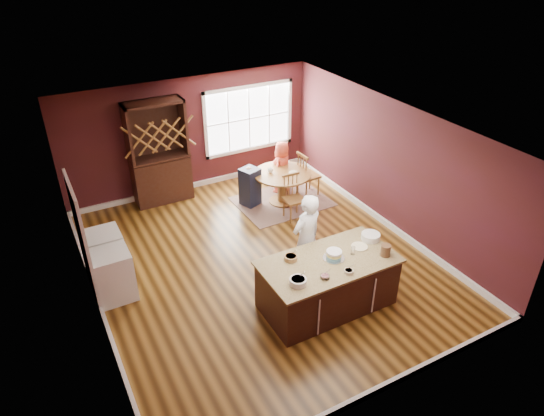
{
  "coord_description": "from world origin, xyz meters",
  "views": [
    {
      "loc": [
        -3.36,
        -6.72,
        5.59
      ],
      "look_at": [
        0.31,
        0.09,
        1.05
      ],
      "focal_mm": 32.0,
      "sensor_mm": 36.0,
      "label": 1
    }
  ],
  "objects_px": {
    "hutch": "(159,153)",
    "dryer": "(105,255)",
    "chair_south": "(294,198)",
    "high_chair": "(250,186)",
    "kitchen_island": "(327,284)",
    "layer_cake": "(334,255)",
    "chair_east": "(309,173)",
    "seated_woman": "(282,167)",
    "dining_table": "(282,181)",
    "baker": "(306,239)",
    "toddler": "(246,171)",
    "washer": "(113,275)",
    "chair_north": "(276,166)"
  },
  "relations": [
    {
      "from": "hutch",
      "to": "dryer",
      "type": "xyz_separation_m",
      "value": [
        -1.77,
        -2.3,
        -0.72
      ]
    },
    {
      "from": "chair_south",
      "to": "high_chair",
      "type": "bearing_deg",
      "value": 121.64
    },
    {
      "from": "kitchen_island",
      "to": "chair_south",
      "type": "distance_m",
      "value": 2.84
    },
    {
      "from": "kitchen_island",
      "to": "layer_cake",
      "type": "height_order",
      "value": "layer_cake"
    },
    {
      "from": "chair_east",
      "to": "seated_woman",
      "type": "height_order",
      "value": "seated_woman"
    },
    {
      "from": "dining_table",
      "to": "seated_woman",
      "type": "bearing_deg",
      "value": 61.91
    },
    {
      "from": "baker",
      "to": "layer_cake",
      "type": "height_order",
      "value": "baker"
    },
    {
      "from": "toddler",
      "to": "washer",
      "type": "xyz_separation_m",
      "value": [
        -3.4,
        -1.87,
        -0.36
      ]
    },
    {
      "from": "seated_woman",
      "to": "high_chair",
      "type": "height_order",
      "value": "seated_woman"
    },
    {
      "from": "layer_cake",
      "to": "seated_woman",
      "type": "xyz_separation_m",
      "value": [
        1.22,
        3.87,
        -0.36
      ]
    },
    {
      "from": "high_chair",
      "to": "dryer",
      "type": "bearing_deg",
      "value": 178.85
    },
    {
      "from": "dining_table",
      "to": "layer_cake",
      "type": "distance_m",
      "value": 3.58
    },
    {
      "from": "dining_table",
      "to": "dryer",
      "type": "distance_m",
      "value": 4.24
    },
    {
      "from": "high_chair",
      "to": "washer",
      "type": "height_order",
      "value": "high_chair"
    },
    {
      "from": "high_chair",
      "to": "toddler",
      "type": "bearing_deg",
      "value": 102.72
    },
    {
      "from": "kitchen_island",
      "to": "washer",
      "type": "relative_size",
      "value": 2.45
    },
    {
      "from": "dryer",
      "to": "dining_table",
      "type": "bearing_deg",
      "value": 12.01
    },
    {
      "from": "baker",
      "to": "layer_cake",
      "type": "xyz_separation_m",
      "value": [
        0.06,
        -0.75,
        0.13
      ]
    },
    {
      "from": "dining_table",
      "to": "high_chair",
      "type": "relative_size",
      "value": 1.4
    },
    {
      "from": "chair_south",
      "to": "washer",
      "type": "distance_m",
      "value": 4.1
    },
    {
      "from": "chair_east",
      "to": "washer",
      "type": "height_order",
      "value": "chair_east"
    },
    {
      "from": "seated_woman",
      "to": "dining_table",
      "type": "bearing_deg",
      "value": 25.46
    },
    {
      "from": "hutch",
      "to": "toddler",
      "type": "bearing_deg",
      "value": -33.27
    },
    {
      "from": "seated_woman",
      "to": "high_chair",
      "type": "distance_m",
      "value": 0.98
    },
    {
      "from": "kitchen_island",
      "to": "hutch",
      "type": "relative_size",
      "value": 0.94
    },
    {
      "from": "kitchen_island",
      "to": "dryer",
      "type": "height_order",
      "value": "dryer"
    },
    {
      "from": "dining_table",
      "to": "high_chair",
      "type": "bearing_deg",
      "value": 159.27
    },
    {
      "from": "seated_woman",
      "to": "high_chair",
      "type": "xyz_separation_m",
      "value": [
        -0.94,
        -0.2,
        -0.17
      ]
    },
    {
      "from": "high_chair",
      "to": "dryer",
      "type": "relative_size",
      "value": 1.01
    },
    {
      "from": "chair_east",
      "to": "hutch",
      "type": "bearing_deg",
      "value": 63.03
    },
    {
      "from": "dining_table",
      "to": "chair_east",
      "type": "distance_m",
      "value": 0.73
    },
    {
      "from": "kitchen_island",
      "to": "high_chair",
      "type": "distance_m",
      "value": 3.71
    },
    {
      "from": "chair_east",
      "to": "baker",
      "type": "bearing_deg",
      "value": 143.86
    },
    {
      "from": "kitchen_island",
      "to": "chair_north",
      "type": "xyz_separation_m",
      "value": [
        1.36,
        4.26,
        0.07
      ]
    },
    {
      "from": "hutch",
      "to": "layer_cake",
      "type": "bearing_deg",
      "value": -73.81
    },
    {
      "from": "washer",
      "to": "layer_cake",
      "type": "bearing_deg",
      "value": -30.75
    },
    {
      "from": "high_chair",
      "to": "toddler",
      "type": "relative_size",
      "value": 3.59
    },
    {
      "from": "seated_woman",
      "to": "dryer",
      "type": "bearing_deg",
      "value": -19.47
    },
    {
      "from": "chair_south",
      "to": "kitchen_island",
      "type": "bearing_deg",
      "value": -107.1
    },
    {
      "from": "seated_woman",
      "to": "toddler",
      "type": "xyz_separation_m",
      "value": [
        -0.99,
        -0.11,
        0.17
      ]
    },
    {
      "from": "chair_south",
      "to": "layer_cake",
      "type": "bearing_deg",
      "value": -105.18
    },
    {
      "from": "chair_east",
      "to": "dryer",
      "type": "relative_size",
      "value": 1.18
    },
    {
      "from": "kitchen_island",
      "to": "chair_east",
      "type": "bearing_deg",
      "value": 62.44
    },
    {
      "from": "kitchen_island",
      "to": "chair_east",
      "type": "xyz_separation_m",
      "value": [
        1.81,
        3.47,
        0.11
      ]
    },
    {
      "from": "chair_south",
      "to": "dryer",
      "type": "relative_size",
      "value": 1.11
    },
    {
      "from": "baker",
      "to": "chair_north",
      "type": "relative_size",
      "value": 1.71
    },
    {
      "from": "kitchen_island",
      "to": "baker",
      "type": "xyz_separation_m",
      "value": [
        0.05,
        0.77,
        0.43
      ]
    },
    {
      "from": "baker",
      "to": "chair_north",
      "type": "distance_m",
      "value": 3.74
    },
    {
      "from": "chair_south",
      "to": "dryer",
      "type": "bearing_deg",
      "value": -175.66
    },
    {
      "from": "baker",
      "to": "dryer",
      "type": "height_order",
      "value": "baker"
    }
  ]
}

